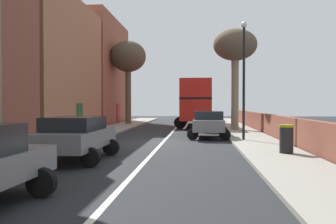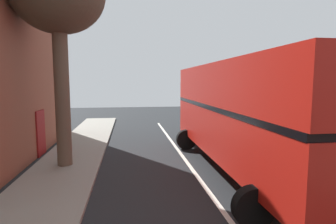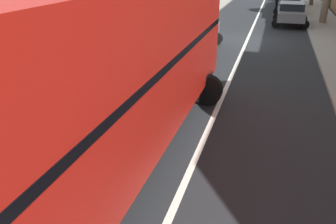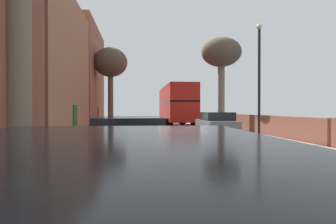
{
  "view_description": "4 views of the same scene",
  "coord_description": "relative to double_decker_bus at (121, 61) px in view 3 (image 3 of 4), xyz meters",
  "views": [
    {
      "loc": [
        1.85,
        -18.39,
        2.03
      ],
      "look_at": [
        -0.65,
        11.25,
        1.37
      ],
      "focal_mm": 37.86,
      "sensor_mm": 36.0,
      "label": 1
    },
    {
      "loc": [
        -2.42,
        5.03,
        3.38
      ],
      "look_at": [
        -0.83,
        15.79,
        2.18
      ],
      "focal_mm": 28.7,
      "sensor_mm": 36.0,
      "label": 2
    },
    {
      "loc": [
        -1.47,
        21.28,
        4.43
      ],
      "look_at": [
        0.91,
        13.38,
        0.81
      ],
      "focal_mm": 37.37,
      "sensor_mm": 36.0,
      "label": 3
    },
    {
      "loc": [
        -2.34,
        -13.61,
        1.78
      ],
      "look_at": [
        0.66,
        12.33,
        1.55
      ],
      "focal_mm": 29.8,
      "sensor_mm": 36.0,
      "label": 4
    }
  ],
  "objects": [
    {
      "name": "parked_car_grey_left_1",
      "position": [
        -4.2,
        -20.41,
        -1.44
      ],
      "size": [
        2.52,
        4.32,
        1.58
      ],
      "color": "slate",
      "rests_on": "ground"
    },
    {
      "name": "road_centre_line",
      "position": [
        -1.7,
        -14.34,
        -2.35
      ],
      "size": [
        0.16,
        54.0,
        0.01
      ],
      "primitive_type": "cube",
      "color": "silver",
      "rests_on": "ground"
    },
    {
      "name": "sidewalk_right",
      "position": [
        3.2,
        -14.34,
        -2.29
      ],
      "size": [
        2.6,
        60.0,
        0.12
      ],
      "primitive_type": "cube",
      "color": "gray",
      "rests_on": "ground"
    },
    {
      "name": "double_decker_bus",
      "position": [
        0.0,
        0.0,
        0.0
      ],
      "size": [
        3.59,
        11.01,
        4.06
      ],
      "color": "red",
      "rests_on": "ground"
    },
    {
      "name": "parked_car_grey_right_0",
      "position": [
        0.8,
        -11.53,
        -1.42
      ],
      "size": [
        2.52,
        4.14,
        1.62
      ],
      "color": "slate",
      "rests_on": "ground"
    },
    {
      "name": "litter_bin_right",
      "position": [
        3.6,
        -18.63,
        -1.68
      ],
      "size": [
        0.55,
        0.55,
        1.11
      ],
      "color": "black",
      "rests_on": "sidewalk_right"
    },
    {
      "name": "ground_plane",
      "position": [
        -1.7,
        -14.34,
        -2.35
      ],
      "size": [
        84.0,
        84.0,
        0.0
      ],
      "primitive_type": "plane",
      "color": "black"
    },
    {
      "name": "boundary_wall_right",
      "position": [
        4.75,
        -14.34,
        -1.66
      ],
      "size": [
        0.36,
        54.0,
        1.38
      ],
      "primitive_type": "cube",
      "color": "brown",
      "rests_on": "ground"
    },
    {
      "name": "sidewalk_left",
      "position": [
        -6.6,
        -14.34,
        -2.29
      ],
      "size": [
        2.6,
        60.0,
        0.12
      ],
      "primitive_type": "cube",
      "color": "gray",
      "rests_on": "ground"
    },
    {
      "name": "parked_car_grey_left_3",
      "position": [
        -4.2,
        -26.72,
        -1.42
      ],
      "size": [
        2.58,
        4.41,
        1.65
      ],
      "color": "slate",
      "rests_on": "ground"
    }
  ]
}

